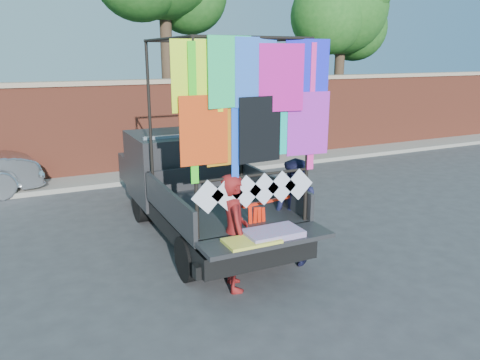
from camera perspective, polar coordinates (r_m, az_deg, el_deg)
name	(u,v)px	position (r m, az deg, el deg)	size (l,w,h in m)	color
ground	(265,265)	(7.67, 3.07, -10.36)	(90.00, 90.00, 0.00)	#38383A
brick_wall	(148,126)	(13.63, -11.15, 6.53)	(30.00, 0.45, 2.61)	brown
curb	(157,174)	(13.21, -10.10, 0.71)	(30.00, 1.20, 0.12)	gray
tree_right	(344,11)	(17.93, 12.58, 19.45)	(4.20, 3.30, 6.62)	#38281C
pickup_truck	(190,182)	(9.14, -6.15, -0.21)	(2.23, 5.60, 3.53)	black
woman	(234,232)	(6.66, -0.75, -6.40)	(0.62, 0.41, 1.71)	maroon
man	(295,212)	(7.54, 6.71, -3.90)	(0.83, 0.65, 1.71)	#161737
streamer_bundle	(261,214)	(6.98, 2.57, -4.18)	(0.88, 0.19, 0.61)	#F8250D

